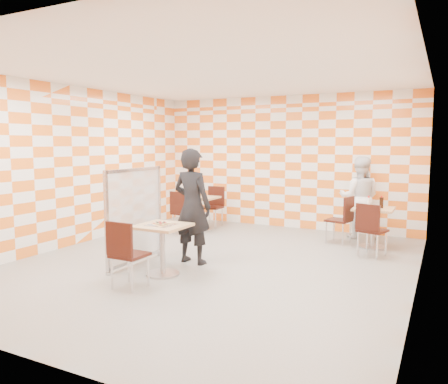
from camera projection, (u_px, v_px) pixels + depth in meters
name	position (u px, v px, depth m)	size (l,w,h in m)	color
room_shell	(228.00, 169.00, 7.35)	(7.00, 7.00, 7.00)	gray
main_table	(162.00, 241.00, 6.40)	(0.70, 0.70, 0.75)	#DAB475
second_table	(373.00, 221.00, 8.07)	(0.70, 0.70, 0.75)	#DAB475
empty_table	(200.00, 208.00, 9.68)	(0.70, 0.70, 0.75)	#DAB475
chair_main_front	(125.00, 250.00, 5.74)	(0.43, 0.44, 0.92)	black
chair_second_front	(370.00, 226.00, 7.37)	(0.53, 0.54, 0.92)	black
chair_second_side	(343.00, 216.00, 8.35)	(0.51, 0.50, 0.92)	black
chair_empty_near	(181.00, 209.00, 9.21)	(0.46, 0.47, 0.92)	black
chair_empty_far	(214.00, 203.00, 10.18)	(0.42, 0.43, 0.92)	black
partition	(135.00, 216.00, 6.91)	(0.08, 1.38, 1.55)	white
man_dark	(192.00, 206.00, 7.00)	(0.68, 0.44, 1.85)	black
man_white	(359.00, 197.00, 8.87)	(0.81, 0.63, 1.67)	white
pizza_on_foil	(162.00, 224.00, 6.36)	(0.40, 0.40, 0.04)	silver
sport_bottle	(368.00, 202.00, 8.21)	(0.06, 0.06, 0.20)	white
soda_bottle	(381.00, 203.00, 7.97)	(0.07, 0.07, 0.23)	black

